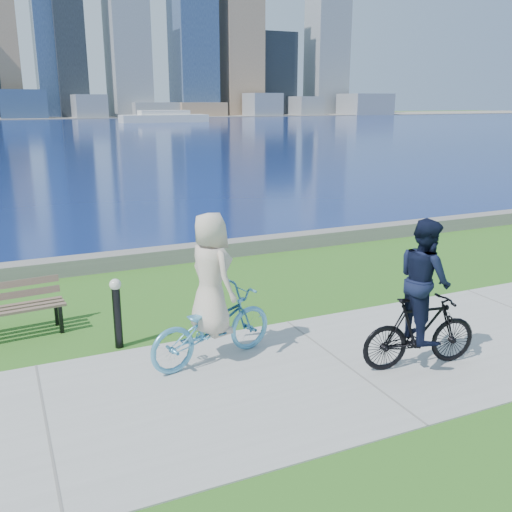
{
  "coord_description": "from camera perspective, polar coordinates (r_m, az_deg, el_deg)",
  "views": [
    {
      "loc": [
        -4.2,
        -6.22,
        3.64
      ],
      "look_at": [
        -0.38,
        2.21,
        1.1
      ],
      "focal_mm": 40.0,
      "sensor_mm": 36.0,
      "label": 1
    }
  ],
  "objects": [
    {
      "name": "park_bench",
      "position": [
        9.82,
        -23.49,
        -4.52
      ],
      "size": [
        1.68,
        0.71,
        0.85
      ],
      "rotation": [
        0.0,
        0.0,
        0.09
      ],
      "color": "black",
      "rests_on": "ground"
    },
    {
      "name": "concrete_path",
      "position": [
        8.34,
        8.81,
        -10.66
      ],
      "size": [
        80.0,
        3.5,
        0.02
      ],
      "primitive_type": "cube",
      "color": "#9D9C98",
      "rests_on": "ground"
    },
    {
      "name": "cyclist_man",
      "position": [
        8.16,
        16.27,
        -4.84
      ],
      "size": [
        0.76,
        1.77,
        2.12
      ],
      "rotation": [
        0.0,
        0.0,
        1.41
      ],
      "color": "black",
      "rests_on": "ground"
    },
    {
      "name": "bay_water",
      "position": [
        78.42,
        -21.78,
        11.61
      ],
      "size": [
        320.0,
        131.0,
        0.01
      ],
      "primitive_type": "cube",
      "color": "#0D1D54",
      "rests_on": "ground"
    },
    {
      "name": "seawall",
      "position": [
        13.56,
        -5.53,
        0.46
      ],
      "size": [
        90.0,
        0.5,
        0.35
      ],
      "primitive_type": "cube",
      "color": "slate",
      "rests_on": "ground"
    },
    {
      "name": "bollard_lamp",
      "position": [
        8.81,
        -13.74,
        -5.13
      ],
      "size": [
        0.18,
        0.18,
        1.09
      ],
      "color": "black",
      "rests_on": "ground"
    },
    {
      "name": "ground",
      "position": [
        8.34,
        8.8,
        -10.72
      ],
      "size": [
        320.0,
        320.0,
        0.0
      ],
      "primitive_type": "plane",
      "color": "#295F19",
      "rests_on": "ground"
    },
    {
      "name": "far_shore",
      "position": [
        136.33,
        -23.23,
        12.62
      ],
      "size": [
        320.0,
        30.0,
        0.12
      ],
      "primitive_type": "cube",
      "color": "slate",
      "rests_on": "ground"
    },
    {
      "name": "cyclist_woman",
      "position": [
        8.06,
        -4.46,
        -5.16
      ],
      "size": [
        1.14,
        2.09,
        2.16
      ],
      "rotation": [
        0.0,
        0.0,
        1.81
      ],
      "color": "#55A5D0",
      "rests_on": "ground"
    },
    {
      "name": "ferry_far",
      "position": [
        100.32,
        -9.18,
        13.53
      ],
      "size": [
        14.62,
        4.18,
        1.98
      ],
      "color": "silver",
      "rests_on": "ground"
    }
  ]
}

